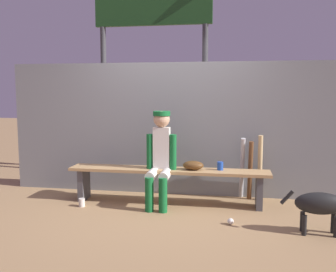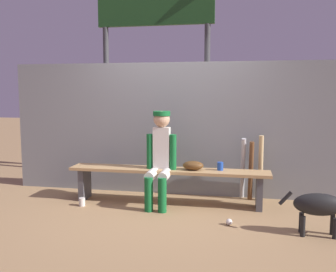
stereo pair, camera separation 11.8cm
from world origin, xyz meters
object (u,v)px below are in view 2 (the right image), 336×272
at_px(dugout_bench, 168,176).
at_px(baseball, 229,222).
at_px(bat_aluminum_silver, 243,168).
at_px(bat_wood_natural, 261,168).
at_px(baseball_glove, 193,165).
at_px(bat_wood_dark, 251,171).
at_px(cup_on_ground, 82,202).
at_px(player_seated, 160,155).
at_px(dog, 324,205).
at_px(scoreboard, 159,31).
at_px(cup_on_bench, 220,166).

bearing_deg(dugout_bench, baseball, -38.99).
relative_size(bat_aluminum_silver, bat_wood_natural, 0.96).
relative_size(baseball_glove, bat_wood_dark, 0.33).
bearing_deg(cup_on_ground, player_seated, 12.34).
height_order(player_seated, dog, player_seated).
xyz_separation_m(bat_aluminum_silver, cup_on_ground, (-2.11, -0.75, -0.39)).
xyz_separation_m(baseball_glove, scoreboard, (-0.82, 1.61, 2.03)).
bearing_deg(bat_wood_natural, baseball_glove, -157.89).
distance_m(dugout_bench, cup_on_ground, 1.20).
distance_m(baseball_glove, dog, 1.73).
relative_size(dugout_bench, dog, 3.23).
bearing_deg(bat_wood_dark, dog, -58.18).
height_order(player_seated, scoreboard, scoreboard).
distance_m(baseball_glove, cup_on_ground, 1.57).
bearing_deg(bat_aluminum_silver, dugout_bench, -157.37).
distance_m(baseball, dog, 1.05).
xyz_separation_m(bat_wood_dark, cup_on_bench, (-0.41, -0.31, 0.12)).
distance_m(bat_wood_dark, cup_on_ground, 2.35).
bearing_deg(bat_wood_dark, cup_on_ground, -162.67).
relative_size(baseball_glove, dog, 0.33).
bearing_deg(bat_aluminum_silver, bat_wood_natural, -11.80).
bearing_deg(bat_wood_dark, player_seated, -158.60).
relative_size(baseball, dog, 0.09).
bearing_deg(dog, scoreboard, 133.65).
distance_m(cup_on_ground, cup_on_bench, 1.91).
distance_m(cup_on_bench, dog, 1.45).
height_order(bat_wood_natural, scoreboard, scoreboard).
bearing_deg(baseball_glove, scoreboard, 117.02).
height_order(cup_on_ground, scoreboard, scoreboard).
relative_size(bat_aluminum_silver, baseball, 12.08).
bearing_deg(bat_wood_dark, baseball, -103.81).
height_order(baseball_glove, dog, baseball_glove).
distance_m(cup_on_ground, scoreboard, 3.24).
bearing_deg(baseball_glove, bat_wood_natural, 22.11).
height_order(bat_aluminum_silver, bat_wood_dark, bat_aluminum_silver).
bearing_deg(bat_wood_dark, bat_wood_natural, 2.15).
bearing_deg(cup_on_bench, bat_wood_dark, 37.46).
xyz_separation_m(baseball_glove, cup_on_bench, (0.36, 0.05, -0.01)).
relative_size(bat_wood_dark, dog, 1.00).
bearing_deg(scoreboard, bat_aluminum_silver, -38.98).
relative_size(bat_wood_natural, cup_on_ground, 8.43).
bearing_deg(bat_aluminum_silver, cup_on_ground, -160.45).
distance_m(baseball_glove, cup_on_bench, 0.36).
relative_size(bat_aluminum_silver, cup_on_bench, 8.13).
height_order(bat_aluminum_silver, bat_wood_natural, bat_wood_natural).
relative_size(dugout_bench, scoreboard, 0.75).
bearing_deg(bat_aluminum_silver, cup_on_bench, -128.86).
bearing_deg(player_seated, bat_wood_natural, 19.63).
bearing_deg(baseball, cup_on_ground, 169.70).
distance_m(dugout_bench, dog, 2.02).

